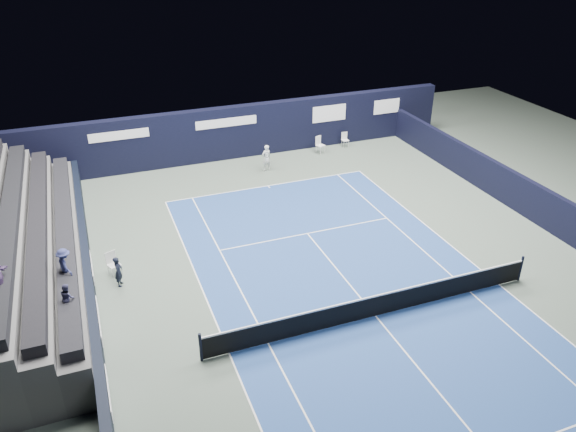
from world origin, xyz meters
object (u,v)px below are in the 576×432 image
at_px(folding_chair_back_b, 345,138).
at_px(tennis_net, 377,305).
at_px(tennis_player, 266,158).
at_px(folding_chair_back_a, 319,142).
at_px(line_judge_chair, 113,262).

xyz_separation_m(folding_chair_back_b, tennis_net, (-6.42, -15.74, -0.00)).
height_order(tennis_net, tennis_player, tennis_player).
xyz_separation_m(folding_chair_back_a, folding_chair_back_b, (1.93, 0.37, -0.18)).
distance_m(folding_chair_back_b, tennis_player, 6.08).
bearing_deg(tennis_player, tennis_net, -92.57).
bearing_deg(line_judge_chair, tennis_player, 16.86).
bearing_deg(folding_chair_back_b, tennis_net, -111.40).
xyz_separation_m(folding_chair_back_a, line_judge_chair, (-13.04, -9.20, -0.11)).
relative_size(folding_chair_back_a, tennis_net, 0.08).
xyz_separation_m(folding_chair_back_b, line_judge_chair, (-14.97, -9.57, 0.07)).
xyz_separation_m(tennis_net, tennis_player, (0.63, 13.93, 0.25)).
bearing_deg(tennis_player, folding_chair_back_a, 20.42).
bearing_deg(folding_chair_back_a, folding_chair_back_b, -11.67).
relative_size(folding_chair_back_b, line_judge_chair, 0.88).
bearing_deg(tennis_net, folding_chair_back_b, 67.79).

